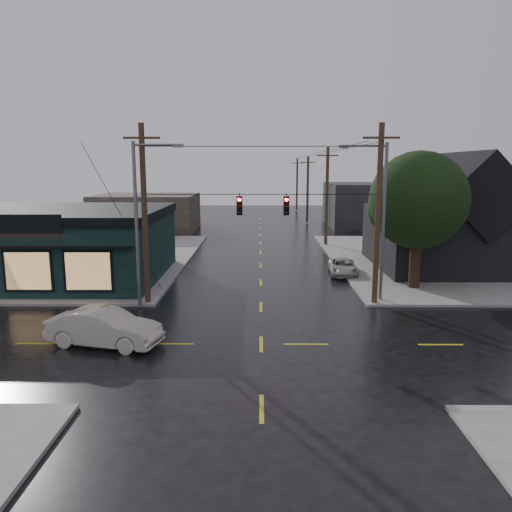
{
  "coord_description": "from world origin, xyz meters",
  "views": [
    {
      "loc": [
        -0.07,
        -21.2,
        7.84
      ],
      "look_at": [
        -0.28,
        5.8,
        2.96
      ],
      "focal_mm": 35.0,
      "sensor_mm": 36.0,
      "label": 1
    }
  ],
  "objects_px": {
    "utility_pole_nw": "(148,304)",
    "utility_pole_ne": "(374,305)",
    "corner_tree": "(418,201)",
    "suv_silver": "(343,267)",
    "sedan_cream": "(104,328)"
  },
  "relations": [
    {
      "from": "utility_pole_nw",
      "to": "utility_pole_ne",
      "type": "bearing_deg",
      "value": 0.0
    },
    {
      "from": "utility_pole_nw",
      "to": "suv_silver",
      "type": "xyz_separation_m",
      "value": [
        12.5,
        8.0,
        0.58
      ]
    },
    {
      "from": "corner_tree",
      "to": "utility_pole_nw",
      "type": "bearing_deg",
      "value": -167.27
    },
    {
      "from": "utility_pole_ne",
      "to": "corner_tree",
      "type": "bearing_deg",
      "value": 47.67
    },
    {
      "from": "corner_tree",
      "to": "suv_silver",
      "type": "height_order",
      "value": "corner_tree"
    },
    {
      "from": "utility_pole_nw",
      "to": "utility_pole_ne",
      "type": "relative_size",
      "value": 1.0
    },
    {
      "from": "utility_pole_nw",
      "to": "utility_pole_ne",
      "type": "distance_m",
      "value": 13.0
    },
    {
      "from": "corner_tree",
      "to": "suv_silver",
      "type": "distance_m",
      "value": 7.73
    },
    {
      "from": "suv_silver",
      "to": "sedan_cream",
      "type": "bearing_deg",
      "value": -127.6
    },
    {
      "from": "utility_pole_nw",
      "to": "utility_pole_ne",
      "type": "height_order",
      "value": "same"
    },
    {
      "from": "utility_pole_ne",
      "to": "sedan_cream",
      "type": "distance_m",
      "value": 15.02
    },
    {
      "from": "utility_pole_nw",
      "to": "suv_silver",
      "type": "relative_size",
      "value": 2.43
    },
    {
      "from": "sedan_cream",
      "to": "suv_silver",
      "type": "distance_m",
      "value": 19.58
    },
    {
      "from": "utility_pole_ne",
      "to": "suv_silver",
      "type": "height_order",
      "value": "utility_pole_ne"
    },
    {
      "from": "utility_pole_ne",
      "to": "sedan_cream",
      "type": "relative_size",
      "value": 2.02
    }
  ]
}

